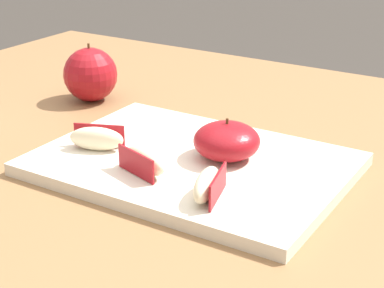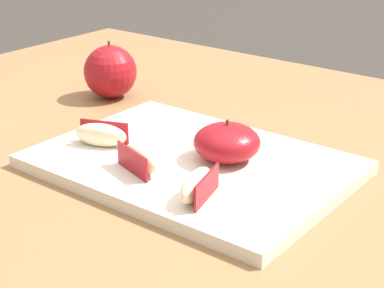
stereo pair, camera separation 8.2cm
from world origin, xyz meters
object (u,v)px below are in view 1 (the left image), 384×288
(cutting_board, at_px, (192,164))
(apple_wedge_near_knife, at_px, (97,138))
(apple_half_skin_up, at_px, (224,140))
(whole_apple_red_delicious, at_px, (90,75))
(apple_wedge_back, at_px, (144,161))
(apple_wedge_left, at_px, (208,185))

(cutting_board, xyz_separation_m, apple_wedge_near_knife, (-0.12, -0.04, 0.02))
(cutting_board, relative_size, apple_half_skin_up, 4.52)
(cutting_board, xyz_separation_m, whole_apple_red_delicious, (-0.30, 0.15, 0.04))
(cutting_board, distance_m, apple_wedge_near_knife, 0.13)
(apple_half_skin_up, bearing_deg, apple_wedge_near_knife, -156.88)
(apple_half_skin_up, xyz_separation_m, apple_wedge_back, (-0.06, -0.09, -0.01))
(apple_wedge_left, height_order, whole_apple_red_delicious, whole_apple_red_delicious)
(cutting_board, height_order, apple_wedge_back, apple_wedge_back)
(apple_half_skin_up, distance_m, apple_wedge_near_knife, 0.17)
(apple_wedge_back, relative_size, apple_wedge_left, 1.00)
(apple_wedge_near_knife, bearing_deg, apple_half_skin_up, 23.12)
(apple_wedge_back, bearing_deg, apple_wedge_near_knife, 164.45)
(cutting_board, bearing_deg, apple_wedge_back, -111.08)
(apple_half_skin_up, bearing_deg, whole_apple_red_delicious, 158.95)
(apple_half_skin_up, distance_m, apple_wedge_left, 0.12)
(apple_half_skin_up, bearing_deg, cutting_board, -143.96)
(apple_wedge_back, xyz_separation_m, apple_wedge_left, (0.10, -0.02, 0.00))
(apple_wedge_back, distance_m, apple_wedge_near_knife, 0.10)
(apple_half_skin_up, bearing_deg, apple_wedge_left, -70.41)
(apple_wedge_back, bearing_deg, apple_wedge_left, -8.78)
(apple_wedge_near_knife, bearing_deg, apple_wedge_back, -15.55)
(whole_apple_red_delicious, bearing_deg, apple_wedge_near_knife, -48.28)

